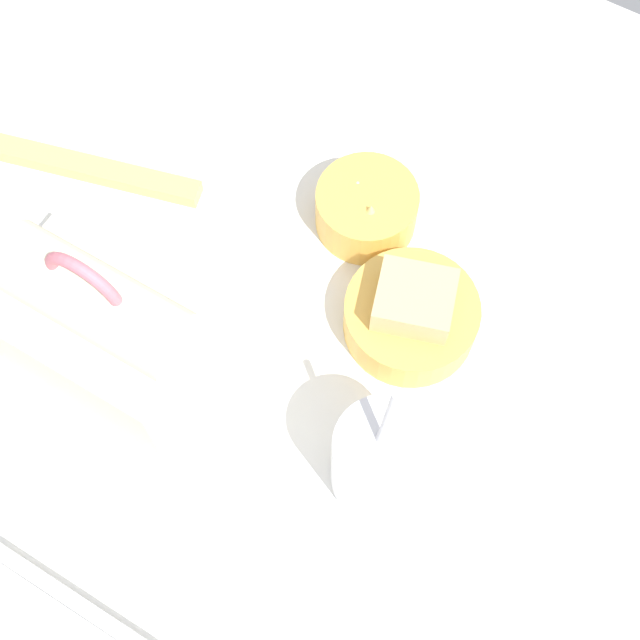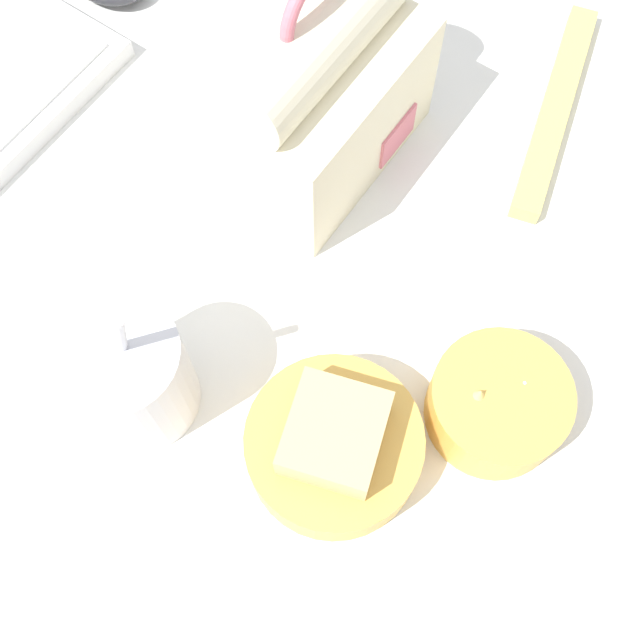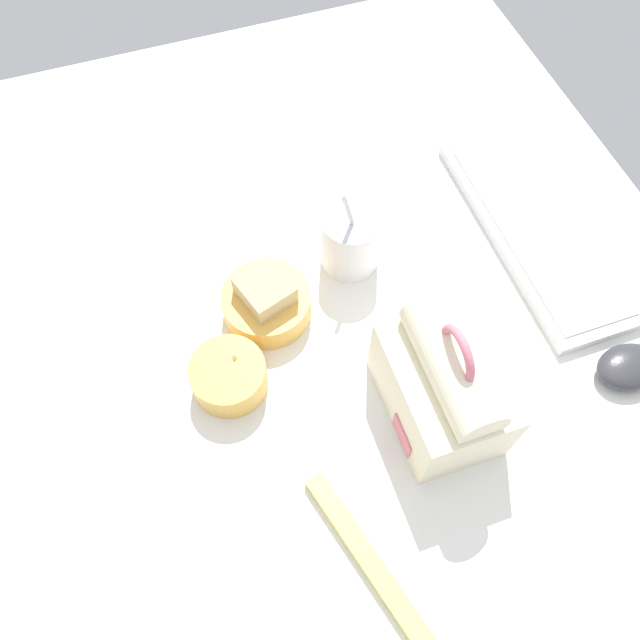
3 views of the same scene
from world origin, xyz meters
The scene contains 6 objects.
desk_surface centered at (0.00, 0.00, 1.00)cm, with size 140.00×110.00×2.00cm.
lunch_bag centered at (13.03, 8.76, 9.30)cm, with size 17.54×12.50×19.32cm.
soup_cup centered at (-12.71, 6.34, 7.07)cm, with size 8.56×8.56×16.16cm.
bento_bowl_sandwich centered at (-8.09, -7.76, 4.75)cm, with size 12.50×12.50×7.38cm.
bento_bowl_snacks centered at (1.08, -15.59, 4.61)cm, with size 10.01×10.01×5.90cm.
chopstick_case centered at (27.79, -6.42, 2.80)cm, with size 22.45×8.25×1.60cm.
Camera 1 is at (-18.37, 26.03, 79.23)cm, focal length 50.00 mm.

